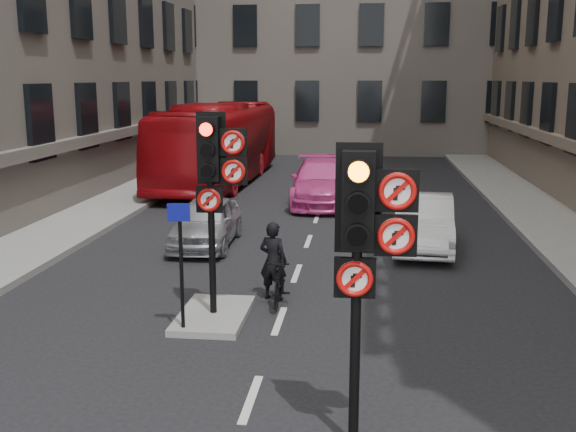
% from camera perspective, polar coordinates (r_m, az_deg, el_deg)
% --- Properties ---
extents(pavement_left, '(3.00, 50.00, 0.16)m').
position_cam_1_polar(pavement_left, '(20.70, -18.29, -0.63)').
color(pavement_left, gray).
rests_on(pavement_left, ground).
extents(centre_island, '(1.20, 2.00, 0.12)m').
position_cam_1_polar(centre_island, '(12.37, -6.32, -8.34)').
color(centre_island, gray).
rests_on(centre_island, ground).
extents(signal_near, '(0.91, 0.40, 3.58)m').
position_cam_1_polar(signal_near, '(7.50, 6.56, -1.46)').
color(signal_near, black).
rests_on(signal_near, ground).
extents(signal_far, '(0.91, 0.40, 3.58)m').
position_cam_1_polar(signal_far, '(11.71, -6.20, 3.87)').
color(signal_far, black).
rests_on(signal_far, centre_island).
extents(car_silver, '(1.56, 3.69, 1.24)m').
position_cam_1_polar(car_silver, '(17.48, -6.93, -0.49)').
color(car_silver, '#B3B5BB').
rests_on(car_silver, ground).
extents(car_white, '(1.71, 4.16, 1.34)m').
position_cam_1_polar(car_white, '(17.40, 11.42, -0.53)').
color(car_white, silver).
rests_on(car_white, ground).
extents(car_pink, '(2.42, 5.25, 1.49)m').
position_cam_1_polar(car_pink, '(23.21, 2.89, 2.89)').
color(car_pink, '#DB4094').
rests_on(car_pink, ground).
extents(bus_red, '(3.05, 11.77, 3.26)m').
position_cam_1_polar(bus_red, '(27.76, -5.85, 6.14)').
color(bus_red, '#990B10').
rests_on(bus_red, ground).
extents(motorcycle, '(0.48, 1.57, 0.94)m').
position_cam_1_polar(motorcycle, '(12.99, -0.74, -5.37)').
color(motorcycle, black).
rests_on(motorcycle, ground).
extents(motorcyclist, '(0.65, 0.52, 1.56)m').
position_cam_1_polar(motorcyclist, '(13.10, -1.27, -3.82)').
color(motorcyclist, black).
rests_on(motorcyclist, ground).
extents(info_sign, '(0.37, 0.13, 2.15)m').
position_cam_1_polar(info_sign, '(11.27, -9.10, -2.72)').
color(info_sign, black).
rests_on(info_sign, centre_island).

